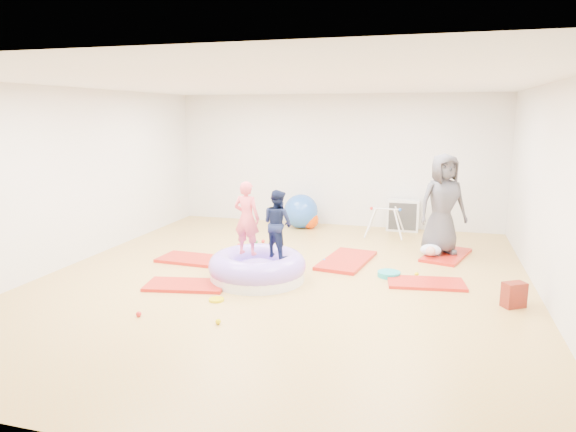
# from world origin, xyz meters

# --- Properties ---
(room) EXTENTS (7.01, 8.01, 2.81)m
(room) POSITION_xyz_m (0.00, 0.00, 1.40)
(room) COLOR tan
(room) RESTS_ON ground
(gym_mat_front_left) EXTENTS (1.19, 0.75, 0.05)m
(gym_mat_front_left) POSITION_xyz_m (-1.22, -0.65, 0.02)
(gym_mat_front_left) COLOR #AF2E16
(gym_mat_front_left) RESTS_ON ground
(gym_mat_mid_left) EXTENTS (1.26, 0.68, 0.05)m
(gym_mat_mid_left) POSITION_xyz_m (-1.66, 0.56, 0.03)
(gym_mat_mid_left) COLOR #AF2E16
(gym_mat_mid_left) RESTS_ON ground
(gym_mat_center_back) EXTENTS (0.86, 1.42, 0.06)m
(gym_mat_center_back) POSITION_xyz_m (0.75, 1.18, 0.03)
(gym_mat_center_back) COLOR #AF2E16
(gym_mat_center_back) RESTS_ON ground
(gym_mat_right) EXTENTS (1.13, 0.68, 0.04)m
(gym_mat_right) POSITION_xyz_m (2.03, 0.37, 0.02)
(gym_mat_right) COLOR #AF2E16
(gym_mat_right) RESTS_ON ground
(gym_mat_rear_right) EXTENTS (0.90, 1.29, 0.05)m
(gym_mat_rear_right) POSITION_xyz_m (2.33, 1.98, 0.02)
(gym_mat_rear_right) COLOR #AF2E16
(gym_mat_rear_right) RESTS_ON ground
(inflatable_cushion) EXTENTS (1.42, 1.42, 0.45)m
(inflatable_cushion) POSITION_xyz_m (-0.36, -0.08, 0.17)
(inflatable_cushion) COLOR white
(inflatable_cushion) RESTS_ON ground
(child_pink) EXTENTS (0.42, 0.30, 1.08)m
(child_pink) POSITION_xyz_m (-0.53, -0.03, 0.95)
(child_pink) COLOR #ED555F
(child_pink) RESTS_ON inflatable_cushion
(child_navy) EXTENTS (0.60, 0.56, 0.98)m
(child_navy) POSITION_xyz_m (-0.06, -0.03, 0.90)
(child_navy) COLOR #101838
(child_navy) RESTS_ON inflatable_cushion
(adult_caregiver) EXTENTS (0.98, 0.85, 1.70)m
(adult_caregiver) POSITION_xyz_m (2.22, 2.03, 0.90)
(adult_caregiver) COLOR #403F46
(adult_caregiver) RESTS_ON gym_mat_rear_right
(infant) EXTENTS (0.34, 0.35, 0.20)m
(infant) POSITION_xyz_m (2.07, 1.75, 0.15)
(infant) COLOR #CADAFF
(infant) RESTS_ON gym_mat_rear_right
(ball_pit_balls) EXTENTS (3.25, 3.87, 0.07)m
(ball_pit_balls) POSITION_xyz_m (-0.31, 0.53, 0.03)
(ball_pit_balls) COLOR red
(ball_pit_balls) RESTS_ON ground
(exercise_ball_blue) EXTENTS (0.72, 0.72, 0.72)m
(exercise_ball_blue) POSITION_xyz_m (-0.62, 3.46, 0.36)
(exercise_ball_blue) COLOR blue
(exercise_ball_blue) RESTS_ON ground
(exercise_ball_orange) EXTENTS (0.37, 0.37, 0.37)m
(exercise_ball_orange) POSITION_xyz_m (-0.42, 3.45, 0.19)
(exercise_ball_orange) COLOR #D73E00
(exercise_ball_orange) RESTS_ON ground
(infant_play_gym) EXTENTS (0.74, 0.71, 0.57)m
(infant_play_gym) POSITION_xyz_m (1.18, 3.16, 0.38)
(infant_play_gym) COLOR silver
(infant_play_gym) RESTS_ON ground
(cube_shelf) EXTENTS (0.65, 0.32, 0.65)m
(cube_shelf) POSITION_xyz_m (1.48, 3.79, 0.32)
(cube_shelf) COLOR silver
(cube_shelf) RESTS_ON ground
(balance_disc) EXTENTS (0.34, 0.34, 0.08)m
(balance_disc) POSITION_xyz_m (1.48, 0.60, 0.04)
(balance_disc) COLOR teal
(balance_disc) RESTS_ON ground
(backpack) EXTENTS (0.33, 0.29, 0.32)m
(backpack) POSITION_xyz_m (3.10, -0.21, 0.16)
(backpack) COLOR #B81F09
(backpack) RESTS_ON ground
(yellow_toy) EXTENTS (0.20, 0.20, 0.03)m
(yellow_toy) POSITION_xyz_m (-0.59, -1.04, 0.01)
(yellow_toy) COLOR #D5C400
(yellow_toy) RESTS_ON ground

